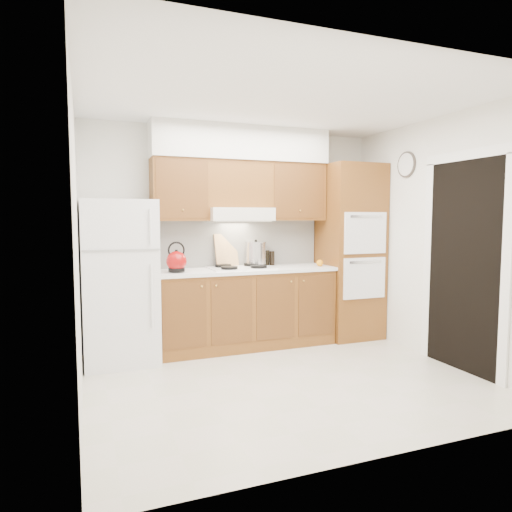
{
  "coord_description": "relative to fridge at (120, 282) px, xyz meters",
  "views": [
    {
      "loc": [
        -1.75,
        -3.84,
        1.55
      ],
      "look_at": [
        -0.12,
        0.45,
        1.15
      ],
      "focal_mm": 32.0,
      "sensor_mm": 36.0,
      "label": 1
    }
  ],
  "objects": [
    {
      "name": "countertop",
      "position": [
        1.43,
        0.05,
        0.06
      ],
      "size": [
        2.13,
        0.62,
        0.04
      ],
      "primitive_type": "cube",
      "color": "white",
      "rests_on": "base_cabinets"
    },
    {
      "name": "orange_near",
      "position": [
        2.38,
        -0.01,
        0.12
      ],
      "size": [
        0.09,
        0.09,
        0.08
      ],
      "primitive_type": "sphere",
      "rotation": [
        0.0,
        0.0,
        0.25
      ],
      "color": "orange",
      "rests_on": "countertop"
    },
    {
      "name": "wall_clock",
      "position": [
        3.19,
        -0.59,
        1.29
      ],
      "size": [
        0.02,
        0.3,
        0.3
      ],
      "primitive_type": "cylinder",
      "rotation": [
        0.0,
        1.57,
        0.0
      ],
      "color": "#3F3833",
      "rests_on": "wall_right"
    },
    {
      "name": "cutting_board",
      "position": [
        1.28,
        0.31,
        0.28
      ],
      "size": [
        0.32,
        0.16,
        0.4
      ],
      "primitive_type": "cube",
      "rotation": [
        -0.21,
        0.0,
        0.22
      ],
      "color": "tan",
      "rests_on": "countertop"
    },
    {
      "name": "fridge",
      "position": [
        0.0,
        0.0,
        0.0
      ],
      "size": [
        0.75,
        0.72,
        1.72
      ],
      "primitive_type": "cube",
      "color": "white",
      "rests_on": "floor"
    },
    {
      "name": "base_cabinets",
      "position": [
        1.43,
        0.06,
        -0.41
      ],
      "size": [
        2.11,
        0.6,
        0.9
      ],
      "primitive_type": "cube",
      "color": "brown",
      "rests_on": "floor"
    },
    {
      "name": "floor",
      "position": [
        1.41,
        -1.14,
        -0.86
      ],
      "size": [
        3.6,
        3.6,
        0.0
      ],
      "primitive_type": "plane",
      "color": "beige",
      "rests_on": "ground"
    },
    {
      "name": "wall_back",
      "position": [
        1.41,
        0.36,
        0.44
      ],
      "size": [
        3.6,
        0.02,
        2.6
      ],
      "primitive_type": "cube",
      "color": "white",
      "rests_on": "floor"
    },
    {
      "name": "upper_cab_right",
      "position": [
        2.12,
        0.19,
        0.99
      ],
      "size": [
        0.73,
        0.33,
        0.7
      ],
      "primitive_type": "cube",
      "color": "brown",
      "rests_on": "wall_back"
    },
    {
      "name": "orange_far",
      "position": [
        2.35,
        -0.07,
        0.12
      ],
      "size": [
        0.1,
        0.1,
        0.08
      ],
      "primitive_type": "sphere",
      "rotation": [
        0.0,
        0.0,
        0.27
      ],
      "color": "orange",
      "rests_on": "countertop"
    },
    {
      "name": "wall_right",
      "position": [
        3.21,
        -1.14,
        0.44
      ],
      "size": [
        0.02,
        3.0,
        2.6
      ],
      "primitive_type": "cube",
      "color": "white",
      "rests_on": "floor"
    },
    {
      "name": "backsplash",
      "position": [
        1.43,
        0.34,
        0.36
      ],
      "size": [
        2.11,
        0.03,
        0.56
      ],
      "primitive_type": "cube",
      "color": "white",
      "rests_on": "countertop"
    },
    {
      "name": "ceiling",
      "position": [
        1.41,
        -1.14,
        1.74
      ],
      "size": [
        3.6,
        3.6,
        0.0
      ],
      "primitive_type": "plane",
      "color": "white",
      "rests_on": "wall_back"
    },
    {
      "name": "condiment_b",
      "position": [
        1.81,
        0.31,
        0.17
      ],
      "size": [
        0.07,
        0.07,
        0.19
      ],
      "primitive_type": "cylinder",
      "rotation": [
        0.0,
        0.0,
        -0.33
      ],
      "color": "black",
      "rests_on": "countertop"
    },
    {
      "name": "wall_left",
      "position": [
        -0.4,
        -1.14,
        0.44
      ],
      "size": [
        0.02,
        3.0,
        2.6
      ],
      "primitive_type": "cube",
      "color": "white",
      "rests_on": "floor"
    },
    {
      "name": "range_hood",
      "position": [
        1.38,
        0.13,
        0.71
      ],
      "size": [
        0.75,
        0.45,
        0.15
      ],
      "primitive_type": "cube",
      "color": "silver",
      "rests_on": "wall_back"
    },
    {
      "name": "oven_cabinet",
      "position": [
        2.85,
        0.03,
        0.24
      ],
      "size": [
        0.7,
        0.65,
        2.2
      ],
      "primitive_type": "cube",
      "color": "brown",
      "rests_on": "floor"
    },
    {
      "name": "doorway",
      "position": [
        3.19,
        -1.49,
        0.19
      ],
      "size": [
        0.02,
        0.9,
        2.1
      ],
      "primitive_type": "cube",
      "color": "black",
      "rests_on": "floor"
    },
    {
      "name": "kettle",
      "position": [
        0.6,
        -0.05,
        0.2
      ],
      "size": [
        0.23,
        0.23,
        0.22
      ],
      "primitive_type": "sphere",
      "rotation": [
        0.0,
        0.0,
        0.04
      ],
      "color": "maroon",
      "rests_on": "countertop"
    },
    {
      "name": "upper_cab_over_hood",
      "position": [
        1.38,
        0.19,
        1.06
      ],
      "size": [
        0.75,
        0.33,
        0.55
      ],
      "primitive_type": "cube",
      "color": "brown",
      "rests_on": "range_hood"
    },
    {
      "name": "condiment_a",
      "position": [
        1.69,
        0.25,
        0.18
      ],
      "size": [
        0.07,
        0.07,
        0.2
      ],
      "primitive_type": "cylinder",
      "rotation": [
        0.0,
        0.0,
        -0.39
      ],
      "color": "black",
      "rests_on": "countertop"
    },
    {
      "name": "stock_pot",
      "position": [
        1.63,
        0.24,
        0.24
      ],
      "size": [
        0.31,
        0.31,
        0.26
      ],
      "primitive_type": "cylinder",
      "rotation": [
        0.0,
        0.0,
        -0.29
      ],
      "color": "#B6B5BA",
      "rests_on": "cooktop"
    },
    {
      "name": "cooktop",
      "position": [
        1.38,
        0.07,
        0.09
      ],
      "size": [
        0.74,
        0.5,
        0.01
      ],
      "primitive_type": "cube",
      "color": "white",
      "rests_on": "countertop"
    },
    {
      "name": "upper_cab_left",
      "position": [
        0.69,
        0.19,
        0.99
      ],
      "size": [
        0.63,
        0.33,
        0.7
      ],
      "primitive_type": "cube",
      "color": "brown",
      "rests_on": "wall_back"
    },
    {
      "name": "condiment_c",
      "position": [
        1.86,
        0.27,
        0.17
      ],
      "size": [
        0.07,
        0.07,
        0.18
      ],
      "primitive_type": "cylinder",
      "rotation": [
        0.0,
        0.0,
        0.06
      ],
      "color": "black",
      "rests_on": "countertop"
    },
    {
      "name": "soffit",
      "position": [
        1.43,
        0.18,
        1.54
      ],
      "size": [
        2.13,
        0.36,
        0.4
      ],
      "primitive_type": "cube",
      "color": "silver",
      "rests_on": "wall_back"
    }
  ]
}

